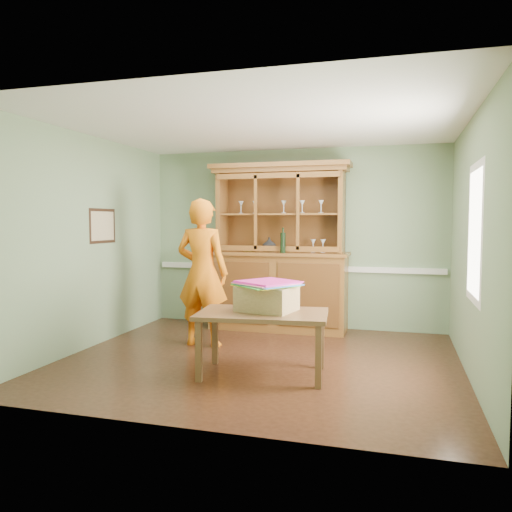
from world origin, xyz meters
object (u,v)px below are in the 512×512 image
(china_hutch, at_px, (279,272))
(dining_table, at_px, (263,319))
(cardboard_box, at_px, (267,298))
(person, at_px, (202,273))

(china_hutch, height_order, dining_table, china_hutch)
(china_hutch, distance_m, dining_table, 2.29)
(dining_table, relative_size, cardboard_box, 2.50)
(dining_table, height_order, cardboard_box, cardboard_box)
(person, bearing_deg, cardboard_box, 142.89)
(china_hutch, bearing_deg, person, -120.05)
(china_hutch, xyz_separation_m, cardboard_box, (0.38, -2.16, -0.06))
(cardboard_box, xyz_separation_m, person, (-1.10, 0.92, 0.15))
(dining_table, distance_m, cardboard_box, 0.23)
(person, bearing_deg, china_hutch, -117.40)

